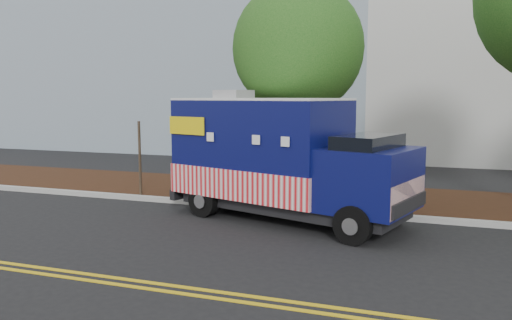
% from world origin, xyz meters
% --- Properties ---
extents(ground, '(120.00, 120.00, 0.00)m').
position_xyz_m(ground, '(0.00, 0.00, 0.00)').
color(ground, black).
rests_on(ground, ground).
extents(curb, '(120.00, 0.18, 0.15)m').
position_xyz_m(curb, '(0.00, 1.40, 0.07)').
color(curb, '#9E9E99').
rests_on(curb, ground).
extents(mulch_strip, '(120.00, 4.00, 0.15)m').
position_xyz_m(mulch_strip, '(0.00, 3.50, 0.07)').
color(mulch_strip, black).
rests_on(mulch_strip, ground).
extents(centerline_near, '(120.00, 0.10, 0.01)m').
position_xyz_m(centerline_near, '(0.00, -4.45, 0.01)').
color(centerline_near, gold).
rests_on(centerline_near, ground).
extents(centerline_far, '(120.00, 0.10, 0.01)m').
position_xyz_m(centerline_far, '(0.00, -4.70, 0.01)').
color(centerline_far, gold).
rests_on(centerline_far, ground).
extents(tree_b, '(4.09, 4.09, 6.66)m').
position_xyz_m(tree_b, '(0.82, 3.78, 4.61)').
color(tree_b, '#38281C').
rests_on(tree_b, ground).
extents(sign_post, '(0.06, 0.06, 2.40)m').
position_xyz_m(sign_post, '(-3.53, 1.55, 1.20)').
color(sign_post, '#473828').
rests_on(sign_post, ground).
extents(food_truck, '(6.66, 4.02, 3.31)m').
position_xyz_m(food_truck, '(1.13, 0.66, 1.50)').
color(food_truck, black).
rests_on(food_truck, ground).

